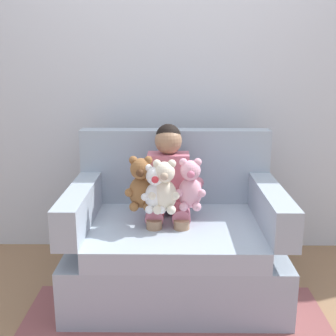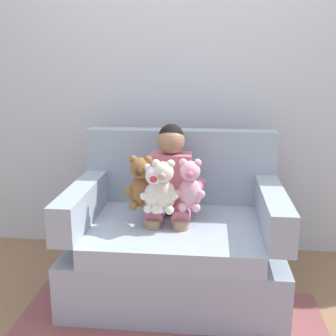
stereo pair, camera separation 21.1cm
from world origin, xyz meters
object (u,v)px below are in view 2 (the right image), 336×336
Objects in this scene: plush_brown at (141,184)px; plush_white at (155,189)px; armchair at (176,242)px; seated_child at (170,185)px; plush_cream at (163,188)px; plush_pink at (190,186)px.

plush_brown is 1.14× the size of plush_white.
armchair is 1.55× the size of seated_child.
plush_cream is 1.01× the size of plush_pink.
plush_pink is (0.15, 0.05, -0.00)m from plush_cream.
armchair reaches higher than plush_pink.
plush_brown is at bearing 160.67° from plush_pink.
plush_cream is (-0.06, -0.16, 0.41)m from armchair.
plush_cream is at bearing -7.70° from plush_brown.
plush_pink is at bearing -53.45° from seated_child.
plush_pink is at bearing -51.64° from armchair.
armchair is at bearing 108.09° from plush_pink.
plush_pink is at bearing 6.66° from plush_white.
armchair is 0.44m from plush_cream.
armchair is 4.02× the size of plush_brown.
plush_cream is 0.05m from plush_white.
seated_child is 2.94× the size of plush_white.
plush_white is at bearing -15.33° from plush_brown.
seated_child is 0.20m from plush_pink.
plush_cream is at bearing -12.17° from plush_white.
plush_pink is (0.09, -0.11, 0.40)m from armchair.
seated_child reaches higher than plush_pink.
seated_child is 2.70× the size of plush_pink.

